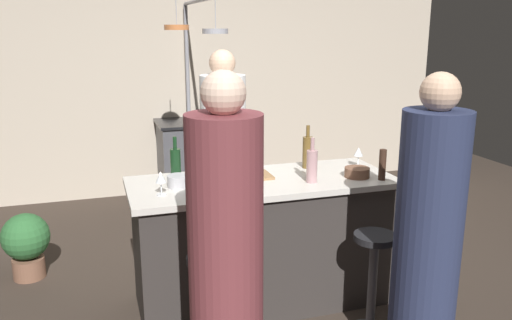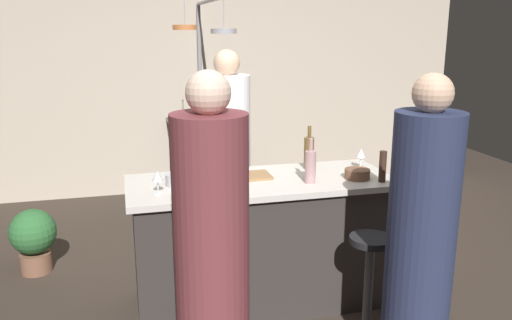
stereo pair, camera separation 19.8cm
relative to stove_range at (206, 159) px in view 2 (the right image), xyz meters
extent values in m
plane|color=#382D26|center=(0.00, -2.45, -0.45)|extent=(9.00, 9.00, 0.00)
cube|color=#BCAD99|center=(0.00, 0.40, 0.85)|extent=(6.40, 0.16, 2.60)
cube|color=#332D2B|center=(0.00, -2.45, -0.02)|extent=(1.72, 0.66, 0.86)
cube|color=beige|center=(0.00, -2.45, 0.43)|extent=(1.80, 0.72, 0.04)
cube|color=#47474C|center=(0.00, 0.00, -0.02)|extent=(0.76, 0.60, 0.86)
cube|color=black|center=(0.00, 0.00, 0.43)|extent=(0.80, 0.64, 0.03)
cylinder|color=white|center=(-0.07, -1.64, 0.32)|extent=(0.37, 0.37, 1.53)
sphere|color=#D8AD8C|center=(-0.07, -1.64, 1.18)|extent=(0.21, 0.21, 0.21)
cylinder|color=#4C4C51|center=(-0.51, -3.07, -0.11)|extent=(0.06, 0.06, 0.62)
cylinder|color=black|center=(-0.51, -3.07, 0.21)|extent=(0.26, 0.26, 0.04)
cylinder|color=brown|center=(-0.51, -3.42, 0.31)|extent=(0.36, 0.36, 1.52)
sphere|color=beige|center=(-0.51, -3.42, 1.17)|extent=(0.21, 0.21, 0.21)
cylinder|color=#4C4C51|center=(0.51, -3.07, -0.11)|extent=(0.06, 0.06, 0.62)
cylinder|color=black|center=(0.51, -3.07, 0.21)|extent=(0.26, 0.26, 0.04)
cylinder|color=#262D4C|center=(0.60, -3.46, 0.30)|extent=(0.36, 0.36, 1.49)
sphere|color=#D8AD8C|center=(0.60, -3.46, 1.14)|extent=(0.20, 0.20, 0.20)
cylinder|color=gray|center=(0.00, 0.25, 0.63)|extent=(0.04, 0.04, 2.15)
cylinder|color=gray|center=(0.00, -0.42, 1.70)|extent=(0.04, 1.35, 0.04)
cylinder|color=#B26638|center=(-0.30, -0.94, 1.45)|extent=(0.22, 0.22, 0.04)
cylinder|color=gray|center=(-0.30, -0.95, 1.58)|extent=(0.01, 0.01, 0.25)
cylinder|color=gray|center=(0.05, -0.93, 1.42)|extent=(0.23, 0.23, 0.04)
cylinder|color=gray|center=(0.05, -0.95, 1.56)|extent=(0.01, 0.01, 0.28)
cylinder|color=brown|center=(-1.63, -1.56, -0.37)|extent=(0.24, 0.24, 0.16)
sphere|color=#2D6633|center=(-1.63, -1.56, -0.11)|extent=(0.36, 0.36, 0.36)
cube|color=#997047|center=(-0.08, -2.37, 0.46)|extent=(0.32, 0.22, 0.02)
cylinder|color=#382319|center=(0.76, -2.70, 0.56)|extent=(0.05, 0.05, 0.21)
cylinder|color=brown|center=(0.41, -2.26, 0.57)|extent=(0.07, 0.07, 0.23)
cylinder|color=brown|center=(0.41, -2.26, 0.73)|extent=(0.03, 0.03, 0.08)
cylinder|color=black|center=(-0.43, -2.25, 0.56)|extent=(0.07, 0.07, 0.21)
cylinder|color=black|center=(-0.43, -2.25, 0.71)|extent=(0.03, 0.03, 0.08)
cylinder|color=#143319|center=(-0.55, -2.24, 0.56)|extent=(0.07, 0.07, 0.21)
cylinder|color=#143319|center=(-0.55, -2.24, 0.70)|extent=(0.03, 0.03, 0.08)
cylinder|color=#B78C8E|center=(0.29, -2.61, 0.56)|extent=(0.07, 0.07, 0.22)
cylinder|color=#B78C8E|center=(0.29, -2.61, 0.71)|extent=(0.03, 0.03, 0.08)
cylinder|color=silver|center=(-0.70, -2.58, 0.46)|extent=(0.06, 0.06, 0.01)
cylinder|color=silver|center=(-0.70, -2.58, 0.50)|extent=(0.01, 0.01, 0.07)
cone|color=silver|center=(-0.70, -2.58, 0.57)|extent=(0.07, 0.07, 0.06)
cylinder|color=silver|center=(0.78, -2.34, 0.46)|extent=(0.06, 0.06, 0.01)
cylinder|color=silver|center=(0.78, -2.34, 0.50)|extent=(0.01, 0.01, 0.07)
cone|color=silver|center=(0.78, -2.34, 0.57)|extent=(0.07, 0.07, 0.06)
cylinder|color=silver|center=(-0.44, -2.63, 0.46)|extent=(0.06, 0.06, 0.01)
cylinder|color=silver|center=(-0.44, -2.63, 0.50)|extent=(0.01, 0.01, 0.07)
cone|color=silver|center=(-0.44, -2.63, 0.57)|extent=(0.07, 0.07, 0.06)
cylinder|color=#B7B7BC|center=(-0.57, -2.44, 0.49)|extent=(0.14, 0.14, 0.08)
cylinder|color=brown|center=(0.64, -2.59, 0.49)|extent=(0.17, 0.17, 0.07)
camera|label=1|loc=(-1.08, -5.68, 1.45)|focal=36.77mm
camera|label=2|loc=(-0.89, -5.73, 1.45)|focal=36.77mm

